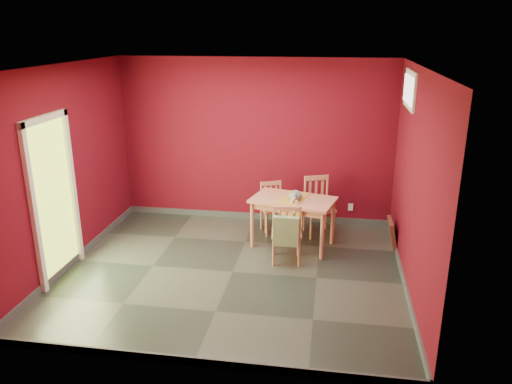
# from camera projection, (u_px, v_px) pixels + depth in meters

# --- Properties ---
(ground) EXTENTS (4.50, 4.50, 0.00)m
(ground) POSITION_uv_depth(u_px,v_px,m) (233.00, 272.00, 6.73)
(ground) COLOR #2D342D
(ground) RESTS_ON ground
(room_shell) EXTENTS (4.50, 4.50, 4.50)m
(room_shell) POSITION_uv_depth(u_px,v_px,m) (233.00, 268.00, 6.71)
(room_shell) COLOR #5B0916
(room_shell) RESTS_ON ground
(doorway) EXTENTS (0.06, 1.01, 2.13)m
(doorway) POSITION_uv_depth(u_px,v_px,m) (53.00, 194.00, 6.32)
(doorway) COLOR #B7D838
(doorway) RESTS_ON ground
(window) EXTENTS (0.05, 0.90, 0.50)m
(window) POSITION_uv_depth(u_px,v_px,m) (410.00, 90.00, 6.60)
(window) COLOR white
(window) RESTS_ON room_shell
(outlet_plate) EXTENTS (0.08, 0.02, 0.12)m
(outlet_plate) POSITION_uv_depth(u_px,v_px,m) (351.00, 207.00, 8.26)
(outlet_plate) COLOR silver
(outlet_plate) RESTS_ON room_shell
(dining_table) EXTENTS (1.32, 0.97, 0.74)m
(dining_table) POSITION_uv_depth(u_px,v_px,m) (293.00, 205.00, 7.35)
(dining_table) COLOR tan
(dining_table) RESTS_ON ground
(table_runner) EXTENTS (0.48, 0.74, 0.34)m
(table_runner) POSITION_uv_depth(u_px,v_px,m) (293.00, 204.00, 7.23)
(table_runner) COLOR #BB8430
(table_runner) RESTS_ON dining_table
(chair_far_left) EXTENTS (0.49, 0.49, 0.80)m
(chair_far_left) POSITION_uv_depth(u_px,v_px,m) (273.00, 207.00, 7.96)
(chair_far_left) COLOR tan
(chair_far_left) RESTS_ON ground
(chair_far_right) EXTENTS (0.55, 0.55, 0.92)m
(chair_far_right) POSITION_uv_depth(u_px,v_px,m) (318.00, 205.00, 7.85)
(chair_far_right) COLOR tan
(chair_far_right) RESTS_ON ground
(chair_near) EXTENTS (0.45, 0.45, 0.88)m
(chair_near) POSITION_uv_depth(u_px,v_px,m) (287.00, 232.00, 6.88)
(chair_near) COLOR tan
(chair_near) RESTS_ON ground
(tote_bag) EXTENTS (0.34, 0.20, 0.48)m
(tote_bag) POSITION_uv_depth(u_px,v_px,m) (286.00, 231.00, 6.64)
(tote_bag) COLOR #778C59
(tote_bag) RESTS_ON chair_near
(cat) EXTENTS (0.28, 0.40, 0.18)m
(cat) POSITION_uv_depth(u_px,v_px,m) (295.00, 194.00, 7.25)
(cat) COLOR slate
(cat) RESTS_ON table_runner
(picture_frame) EXTENTS (0.15, 0.45, 0.45)m
(picture_frame) POSITION_uv_depth(u_px,v_px,m) (392.00, 234.00, 7.38)
(picture_frame) COLOR #582F21
(picture_frame) RESTS_ON ground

